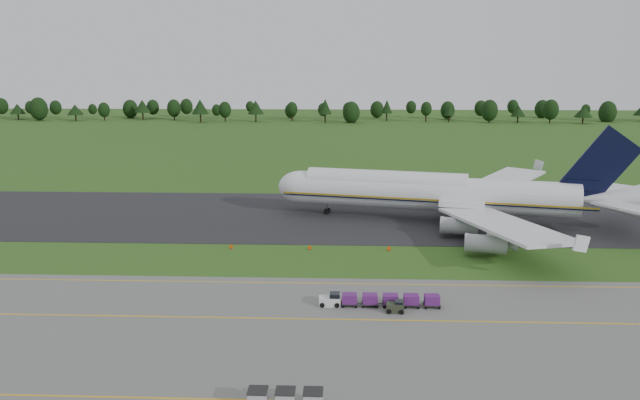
{
  "coord_description": "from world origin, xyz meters",
  "views": [
    {
      "loc": [
        2.04,
        -89.95,
        29.57
      ],
      "look_at": [
        -1.51,
        2.0,
        8.96
      ],
      "focal_mm": 35.0,
      "sensor_mm": 36.0,
      "label": 1
    }
  ],
  "objects_px": {
    "baggage_train": "(378,300)",
    "edge_markers": "(310,248)",
    "aircraft": "(440,193)",
    "uld_row": "(285,399)",
    "utility_cart": "(395,308)"
  },
  "relations": [
    {
      "from": "aircraft",
      "to": "edge_markers",
      "type": "bearing_deg",
      "value": -140.46
    },
    {
      "from": "utility_cart",
      "to": "edge_markers",
      "type": "xyz_separation_m",
      "value": [
        -11.66,
        25.16,
        -0.35
      ]
    },
    {
      "from": "baggage_train",
      "to": "uld_row",
      "type": "bearing_deg",
      "value": -111.39
    },
    {
      "from": "baggage_train",
      "to": "uld_row",
      "type": "distance_m",
      "value": 25.22
    },
    {
      "from": "baggage_train",
      "to": "aircraft",
      "type": "bearing_deg",
      "value": 72.16
    },
    {
      "from": "baggage_train",
      "to": "edge_markers",
      "type": "height_order",
      "value": "baggage_train"
    },
    {
      "from": "aircraft",
      "to": "utility_cart",
      "type": "distance_m",
      "value": 46.26
    },
    {
      "from": "aircraft",
      "to": "baggage_train",
      "type": "height_order",
      "value": "aircraft"
    },
    {
      "from": "aircraft",
      "to": "uld_row",
      "type": "height_order",
      "value": "aircraft"
    },
    {
      "from": "utility_cart",
      "to": "edge_markers",
      "type": "relative_size",
      "value": 0.08
    },
    {
      "from": "aircraft",
      "to": "utility_cart",
      "type": "xyz_separation_m",
      "value": [
        -11.75,
        -44.49,
        -4.75
      ]
    },
    {
      "from": "edge_markers",
      "to": "baggage_train",
      "type": "bearing_deg",
      "value": -67.52
    },
    {
      "from": "utility_cart",
      "to": "uld_row",
      "type": "distance_m",
      "value": 24.41
    },
    {
      "from": "uld_row",
      "to": "edge_markers",
      "type": "bearing_deg",
      "value": 90.58
    },
    {
      "from": "uld_row",
      "to": "aircraft",
      "type": "bearing_deg",
      "value": 70.88
    }
  ]
}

